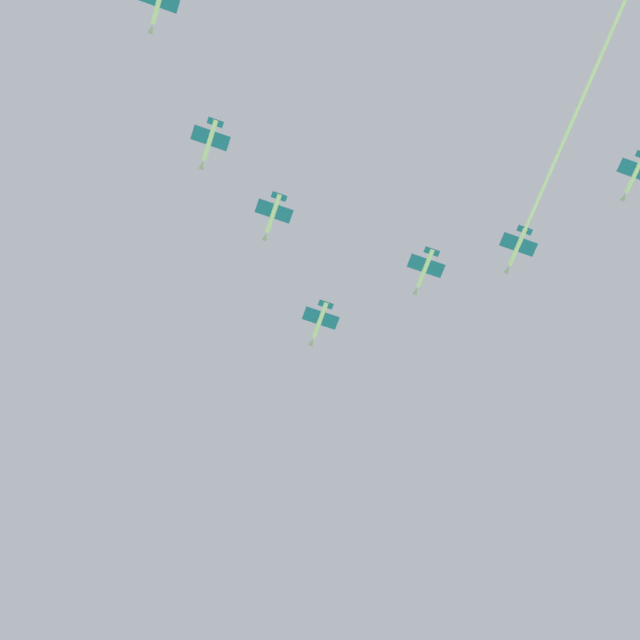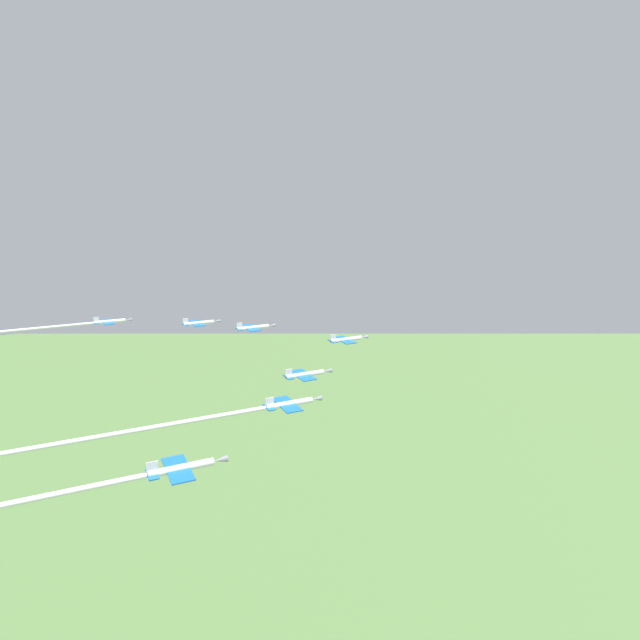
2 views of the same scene
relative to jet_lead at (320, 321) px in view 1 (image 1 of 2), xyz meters
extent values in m
cylinder|color=white|center=(-0.02, -0.25, -0.01)|extent=(1.87, 9.42, 1.14)
cone|color=#9EA3AD|center=(0.43, 5.45, -0.01)|extent=(1.25, 2.16, 1.09)
cube|color=blue|center=(-0.06, -0.77, -0.06)|extent=(8.56, 3.97, 0.19)
cube|color=blue|center=(-0.34, -4.33, -0.01)|extent=(3.64, 1.73, 0.19)
cube|color=white|center=(-0.33, -4.25, 0.93)|extent=(0.30, 1.67, 1.87)
cylinder|color=white|center=(-19.99, -19.26, 1.38)|extent=(1.87, 9.42, 1.14)
cone|color=#9EA3AD|center=(-19.55, -13.56, 1.38)|extent=(1.25, 2.16, 1.09)
cube|color=blue|center=(-20.04, -19.78, 1.33)|extent=(8.56, 3.97, 0.19)
cube|color=blue|center=(-20.31, -23.35, 1.38)|extent=(3.64, 1.73, 0.19)
cube|color=white|center=(-20.31, -23.27, 2.32)|extent=(0.30, 1.67, 1.87)
cylinder|color=white|center=(16.75, -22.14, -1.40)|extent=(1.87, 9.42, 1.14)
cone|color=#9EA3AD|center=(17.20, -16.44, -1.40)|extent=(1.25, 2.16, 1.09)
cube|color=blue|center=(16.71, -22.66, -1.46)|extent=(8.56, 3.97, 0.19)
cube|color=blue|center=(16.43, -26.23, -1.40)|extent=(3.64, 1.73, 0.19)
cube|color=white|center=(16.43, -26.15, -0.47)|extent=(0.30, 1.67, 1.87)
cylinder|color=white|center=(-39.26, -29.17, -0.10)|extent=(1.87, 9.42, 1.14)
cone|color=#9EA3AD|center=(-38.81, -23.46, -0.10)|extent=(1.25, 2.16, 1.09)
cube|color=blue|center=(-39.30, -29.69, -0.16)|extent=(8.56, 3.97, 0.19)
cube|color=blue|center=(-39.58, -33.25, -0.10)|extent=(3.64, 1.73, 0.19)
cube|color=white|center=(-39.57, -33.17, 0.83)|extent=(0.30, 1.67, 1.87)
cylinder|color=white|center=(34.23, -34.93, 0.08)|extent=(1.87, 9.42, 1.14)
cone|color=#9EA3AD|center=(34.68, -29.22, 0.08)|extent=(1.25, 2.16, 1.09)
cube|color=blue|center=(34.19, -35.45, 0.03)|extent=(8.56, 3.97, 0.19)
cube|color=blue|center=(33.91, -39.01, 0.08)|extent=(3.64, 1.73, 0.19)
cube|color=white|center=(33.92, -38.93, 1.02)|extent=(0.30, 1.67, 1.87)
cylinder|color=white|center=(31.53, -69.38, 0.08)|extent=(5.47, 59.63, 0.80)
cylinder|color=white|center=(-59.52, -51.94, -1.11)|extent=(1.87, 9.42, 1.14)
cone|color=#9EA3AD|center=(-59.08, -46.24, -1.11)|extent=(1.25, 2.16, 1.09)
cylinder|color=white|center=(50.70, -60.59, 1.09)|extent=(1.87, 9.42, 1.14)
cone|color=#9EA3AD|center=(51.15, -54.88, 1.09)|extent=(1.25, 2.16, 1.09)
cube|color=blue|center=(50.66, -61.10, 1.04)|extent=(8.56, 3.97, 0.19)
camera|label=1|loc=(-31.31, -71.37, -210.32)|focal=53.47mm
camera|label=2|loc=(123.54, -79.46, 40.06)|focal=31.13mm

